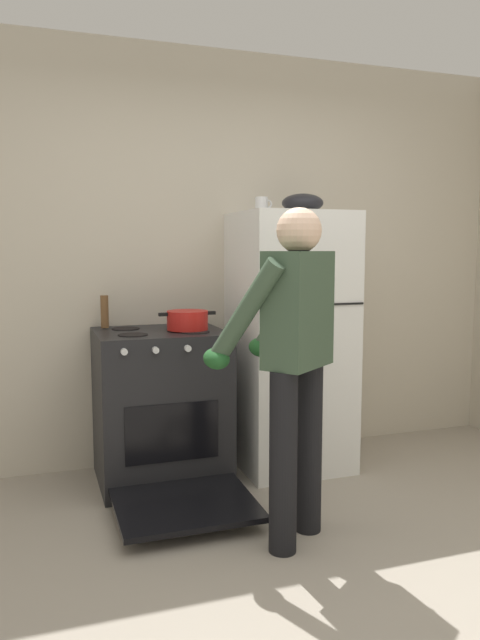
# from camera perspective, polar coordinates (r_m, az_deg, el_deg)

# --- Properties ---
(ground) EXTENTS (8.00, 8.00, 0.00)m
(ground) POSITION_cam_1_polar(r_m,az_deg,el_deg) (2.67, 10.17, -25.16)
(ground) COLOR #9E9384
(kitchen_wall_back) EXTENTS (6.00, 0.10, 2.70)m
(kitchen_wall_back) POSITION_cam_1_polar(r_m,az_deg,el_deg) (4.09, -2.85, 5.84)
(kitchen_wall_back) COLOR beige
(kitchen_wall_back) RESTS_ON ground
(refrigerator) EXTENTS (0.68, 0.72, 1.64)m
(refrigerator) POSITION_cam_1_polar(r_m,az_deg,el_deg) (3.92, 4.71, -1.97)
(refrigerator) COLOR white
(refrigerator) RESTS_ON ground
(stove_range) EXTENTS (0.76, 1.23, 0.93)m
(stove_range) POSITION_cam_1_polar(r_m,az_deg,el_deg) (3.72, -7.44, -8.26)
(stove_range) COLOR black
(stove_range) RESTS_ON ground
(person_cook) EXTENTS (0.63, 0.66, 1.60)m
(person_cook) POSITION_cam_1_polar(r_m,az_deg,el_deg) (2.86, 4.93, -2.55)
(person_cook) COLOR black
(person_cook) RESTS_ON ground
(red_pot) EXTENTS (0.35, 0.25, 0.11)m
(red_pot) POSITION_cam_1_polar(r_m,az_deg,el_deg) (3.63, -4.99, -0.02)
(red_pot) COLOR red
(red_pot) RESTS_ON stove_range
(coffee_mug) EXTENTS (0.11, 0.08, 0.10)m
(coffee_mug) POSITION_cam_1_polar(r_m,az_deg,el_deg) (3.86, 2.08, 10.86)
(coffee_mug) COLOR silver
(coffee_mug) RESTS_ON refrigerator
(pepper_mill) EXTENTS (0.05, 0.05, 0.20)m
(pepper_mill) POSITION_cam_1_polar(r_m,az_deg,el_deg) (3.79, -12.68, 0.78)
(pepper_mill) COLOR brown
(pepper_mill) RESTS_ON stove_range
(mixing_bowl) EXTENTS (0.26, 0.26, 0.12)m
(mixing_bowl) POSITION_cam_1_polar(r_m,az_deg,el_deg) (3.92, 5.93, 10.94)
(mixing_bowl) COLOR black
(mixing_bowl) RESTS_ON refrigerator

